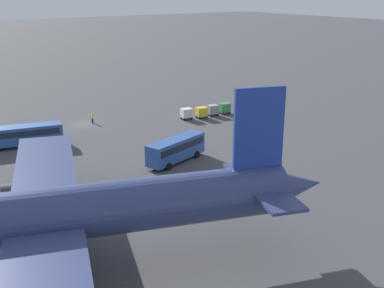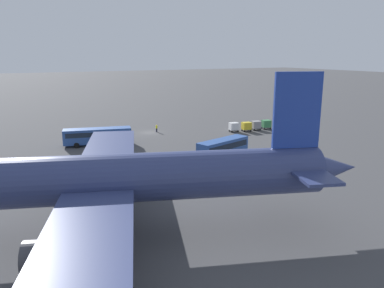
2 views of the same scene
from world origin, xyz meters
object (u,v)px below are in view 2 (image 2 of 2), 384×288
object	(u,v)px
airplane	(82,181)
shuttle_bus_near	(98,135)
baggage_tug	(280,123)
cargo_cart_yellow	(247,126)
cargo_cart_white	(234,127)
cargo_cart_grey	(256,125)
cargo_cart_green	(266,124)
worker_person	(157,128)
shuttle_bus_far	(223,148)

from	to	relation	value
airplane	shuttle_bus_near	bearing A→B (deg)	-86.45
baggage_tug	cargo_cart_yellow	bearing A→B (deg)	6.75
shuttle_bus_near	cargo_cart_white	distance (m)	30.07
airplane	cargo_cart_white	size ratio (longest dim) A/B	23.60
shuttle_bus_near	cargo_cart_yellow	size ratio (longest dim) A/B	5.75
baggage_tug	shuttle_bus_near	bearing A→B (deg)	2.57
cargo_cart_yellow	cargo_cart_grey	bearing A→B (deg)	-175.17
cargo_cart_yellow	cargo_cart_white	xyz separation A→B (m)	(2.83, -0.88, 0.00)
baggage_tug	cargo_cart_yellow	size ratio (longest dim) A/B	1.12
shuttle_bus_near	cargo_cart_yellow	world-z (taller)	shuttle_bus_near
shuttle_bus_near	cargo_cart_green	xyz separation A→B (m)	(-38.52, 2.33, -0.75)
airplane	cargo_cart_grey	distance (m)	57.70
baggage_tug	cargo_cart_green	distance (m)	4.25
airplane	cargo_cart_yellow	world-z (taller)	airplane
cargo_cart_white	worker_person	bearing A→B (deg)	-26.63
worker_person	cargo_cart_white	xyz separation A→B (m)	(-15.42, 7.73, 0.32)
shuttle_bus_near	cargo_cart_white	world-z (taller)	shuttle_bus_near
cargo_cart_grey	cargo_cart_yellow	distance (m)	2.84
shuttle_bus_near	worker_person	bearing A→B (deg)	-143.92
worker_person	cargo_cart_white	bearing A→B (deg)	153.37
baggage_tug	cargo_cart_grey	xyz separation A→B (m)	(7.08, -0.04, 0.25)
worker_person	cargo_cart_yellow	size ratio (longest dim) A/B	0.78
cargo_cart_white	shuttle_bus_far	bearing A→B (deg)	51.76
airplane	shuttle_bus_far	distance (m)	31.52
shuttle_bus_near	cargo_cart_white	size ratio (longest dim) A/B	5.75
worker_person	cargo_cart_grey	world-z (taller)	cargo_cart_grey
cargo_cart_yellow	shuttle_bus_far	bearing A→B (deg)	45.17
cargo_cart_green	cargo_cart_grey	bearing A→B (deg)	-2.33
shuttle_bus_near	worker_person	distance (m)	15.89
worker_person	cargo_cart_grey	distance (m)	22.69
cargo_cart_green	baggage_tug	bearing A→B (deg)	-178.95
cargo_cart_grey	cargo_cart_white	xyz separation A→B (m)	(5.67, -0.64, 0.00)
shuttle_bus_far	cargo_cart_grey	xyz separation A→B (m)	(-19.84, -17.34, -0.82)
worker_person	cargo_cart_yellow	world-z (taller)	cargo_cart_yellow
airplane	shuttle_bus_far	world-z (taller)	airplane
baggage_tug	cargo_cart_green	xyz separation A→B (m)	(4.24, 0.08, 0.25)
airplane	shuttle_bus_near	size ratio (longest dim) A/B	4.11
baggage_tug	cargo_cart_grey	world-z (taller)	baggage_tug
baggage_tug	cargo_cart_yellow	xyz separation A→B (m)	(9.91, 0.20, 0.25)
baggage_tug	cargo_cart_white	distance (m)	12.76
baggage_tug	worker_person	distance (m)	29.39
shuttle_bus_far	cargo_cart_white	xyz separation A→B (m)	(-14.17, -17.98, -0.82)
shuttle_bus_far	cargo_cart_yellow	xyz separation A→B (m)	(-17.00, -17.10, -0.82)
baggage_tug	cargo_cart_green	world-z (taller)	baggage_tug
shuttle_bus_far	airplane	bearing A→B (deg)	16.91
shuttle_bus_far	cargo_cart_green	xyz separation A→B (m)	(-22.67, -17.23, -0.82)
airplane	shuttle_bus_far	size ratio (longest dim) A/B	5.10
shuttle_bus_far	worker_person	size ratio (longest dim) A/B	5.95
shuttle_bus_far	cargo_cart_yellow	bearing A→B (deg)	-151.55
baggage_tug	cargo_cart_white	world-z (taller)	baggage_tug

